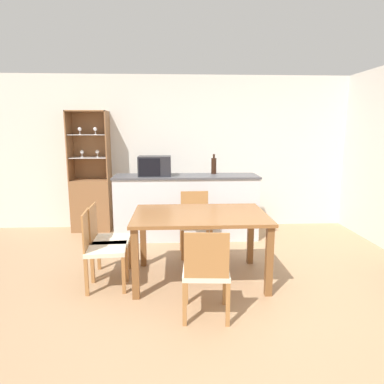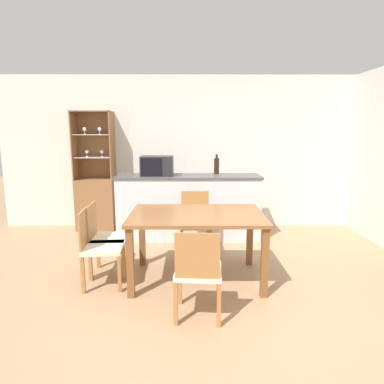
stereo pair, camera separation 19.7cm
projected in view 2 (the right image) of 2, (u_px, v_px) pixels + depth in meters
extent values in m
plane|color=#A37F5B|center=(209.00, 296.00, 3.48)|extent=(18.00, 18.00, 0.00)
cube|color=silver|center=(201.00, 153.00, 5.83)|extent=(6.80, 0.06, 2.55)
cube|color=silver|center=(189.00, 208.00, 5.29)|extent=(2.16, 0.54, 0.95)
cube|color=#4C4C51|center=(189.00, 176.00, 5.20)|extent=(2.19, 0.57, 0.03)
cube|color=brown|center=(97.00, 204.00, 5.76)|extent=(0.63, 0.37, 0.85)
cube|color=brown|center=(96.00, 145.00, 5.76)|extent=(0.63, 0.02, 1.11)
cube|color=brown|center=(75.00, 146.00, 5.59)|extent=(0.02, 0.37, 1.11)
cube|color=brown|center=(112.00, 146.00, 5.59)|extent=(0.02, 0.37, 1.11)
cube|color=brown|center=(92.00, 112.00, 5.49)|extent=(0.63, 0.37, 0.02)
cube|color=white|center=(94.00, 157.00, 5.62)|extent=(0.59, 0.33, 0.01)
cube|color=white|center=(93.00, 135.00, 5.56)|extent=(0.59, 0.33, 0.01)
cylinder|color=white|center=(87.00, 157.00, 5.64)|extent=(0.04, 0.04, 0.01)
cylinder|color=white|center=(87.00, 155.00, 5.63)|extent=(0.01, 0.01, 0.06)
sphere|color=white|center=(87.00, 152.00, 5.62)|extent=(0.06, 0.06, 0.06)
cylinder|color=white|center=(85.00, 134.00, 5.52)|extent=(0.04, 0.04, 0.01)
cylinder|color=white|center=(85.00, 132.00, 5.51)|extent=(0.01, 0.01, 0.06)
sphere|color=white|center=(84.00, 129.00, 5.50)|extent=(0.06, 0.06, 0.06)
cylinder|color=white|center=(102.00, 156.00, 5.65)|extent=(0.04, 0.04, 0.01)
cylinder|color=white|center=(102.00, 155.00, 5.65)|extent=(0.01, 0.01, 0.06)
sphere|color=white|center=(102.00, 151.00, 5.64)|extent=(0.06, 0.06, 0.06)
cylinder|color=white|center=(100.00, 134.00, 5.52)|extent=(0.04, 0.04, 0.01)
cylinder|color=white|center=(100.00, 132.00, 5.51)|extent=(0.01, 0.01, 0.06)
sphere|color=white|center=(100.00, 129.00, 5.51)|extent=(0.06, 0.06, 0.06)
cube|color=brown|center=(197.00, 215.00, 3.74)|extent=(1.45, 0.97, 0.04)
cube|color=brown|center=(130.00, 263.00, 3.39)|extent=(0.07, 0.07, 0.72)
cube|color=brown|center=(265.00, 263.00, 3.39)|extent=(0.07, 0.07, 0.72)
cube|color=brown|center=(142.00, 236.00, 4.23)|extent=(0.07, 0.07, 0.72)
cube|color=brown|center=(250.00, 236.00, 4.23)|extent=(0.07, 0.07, 0.72)
cube|color=beige|center=(103.00, 248.00, 3.65)|extent=(0.44, 0.44, 0.05)
cube|color=#A8703D|center=(83.00, 229.00, 3.59)|extent=(0.05, 0.38, 0.39)
cube|color=#A8703D|center=(123.00, 260.00, 3.89)|extent=(0.04, 0.04, 0.40)
cube|color=#A8703D|center=(119.00, 274.00, 3.52)|extent=(0.04, 0.04, 0.40)
cube|color=#A8703D|center=(90.00, 261.00, 3.85)|extent=(0.04, 0.04, 0.40)
cube|color=#A8703D|center=(83.00, 275.00, 3.49)|extent=(0.04, 0.04, 0.40)
cube|color=beige|center=(196.00, 224.00, 4.55)|extent=(0.42, 0.42, 0.05)
cube|color=#A8703D|center=(195.00, 205.00, 4.70)|extent=(0.38, 0.03, 0.39)
cube|color=#A8703D|center=(210.00, 245.00, 4.41)|extent=(0.04, 0.04, 0.40)
cube|color=#A8703D|center=(182.00, 245.00, 4.40)|extent=(0.04, 0.04, 0.40)
cube|color=#A8703D|center=(208.00, 236.00, 4.77)|extent=(0.04, 0.04, 0.40)
cube|color=#A8703D|center=(182.00, 236.00, 4.76)|extent=(0.04, 0.04, 0.40)
cube|color=beige|center=(198.00, 271.00, 3.05)|extent=(0.44, 0.44, 0.05)
cube|color=#A8703D|center=(197.00, 256.00, 2.82)|extent=(0.38, 0.04, 0.39)
cube|color=#A8703D|center=(180.00, 284.00, 3.28)|extent=(0.04, 0.04, 0.40)
cube|color=#A8703D|center=(218.00, 286.00, 3.26)|extent=(0.04, 0.04, 0.40)
cube|color=#A8703D|center=(176.00, 304.00, 2.92)|extent=(0.04, 0.04, 0.40)
cube|color=#A8703D|center=(219.00, 305.00, 2.90)|extent=(0.04, 0.04, 0.40)
cube|color=beige|center=(110.00, 239.00, 3.94)|extent=(0.42, 0.42, 0.05)
cube|color=#A8703D|center=(92.00, 221.00, 3.89)|extent=(0.03, 0.38, 0.39)
cube|color=#A8703D|center=(129.00, 252.00, 4.16)|extent=(0.04, 0.04, 0.40)
cube|color=#A8703D|center=(124.00, 263.00, 3.80)|extent=(0.04, 0.04, 0.40)
cube|color=#A8703D|center=(98.00, 252.00, 4.15)|extent=(0.04, 0.04, 0.40)
cube|color=#A8703D|center=(90.00, 264.00, 3.79)|extent=(0.04, 0.04, 0.40)
cube|color=#232328|center=(157.00, 166.00, 5.15)|extent=(0.48, 0.32, 0.29)
cube|color=black|center=(151.00, 167.00, 4.99)|extent=(0.31, 0.01, 0.25)
cylinder|color=black|center=(217.00, 166.00, 5.35)|extent=(0.08, 0.08, 0.25)
cylinder|color=black|center=(217.00, 156.00, 5.32)|extent=(0.03, 0.03, 0.06)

